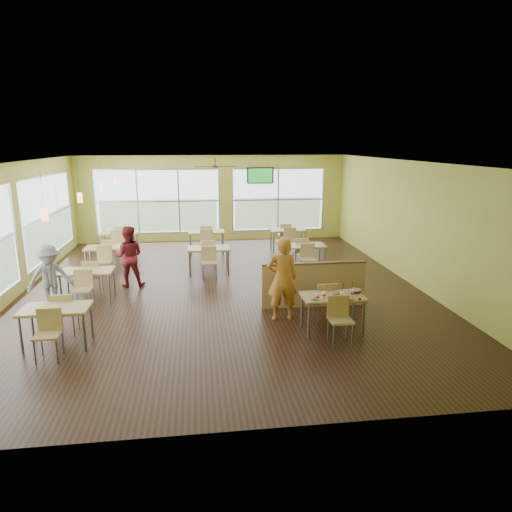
# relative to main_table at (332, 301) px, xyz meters

# --- Properties ---
(room) EXTENTS (12.00, 12.04, 3.20)m
(room) POSITION_rel_main_table_xyz_m (-2.00, 3.00, 0.97)
(room) COLOR black
(room) RESTS_ON ground
(window_bays) EXTENTS (9.24, 10.24, 2.38)m
(window_bays) POSITION_rel_main_table_xyz_m (-4.65, 6.08, 0.85)
(window_bays) COLOR white
(window_bays) RESTS_ON room
(main_table) EXTENTS (1.22, 1.52, 0.87)m
(main_table) POSITION_rel_main_table_xyz_m (0.00, 0.00, 0.00)
(main_table) COLOR tan
(main_table) RESTS_ON floor
(half_wall_divider) EXTENTS (2.40, 0.14, 1.04)m
(half_wall_divider) POSITION_rel_main_table_xyz_m (0.00, 1.45, -0.11)
(half_wall_divider) COLOR tan
(half_wall_divider) RESTS_ON floor
(dining_tables) EXTENTS (6.92, 8.72, 0.87)m
(dining_tables) POSITION_rel_main_table_xyz_m (-3.05, 4.71, -0.00)
(dining_tables) COLOR tan
(dining_tables) RESTS_ON floor
(pendant_lights) EXTENTS (0.11, 7.31, 0.86)m
(pendant_lights) POSITION_rel_main_table_xyz_m (-5.20, 3.68, 1.82)
(pendant_lights) COLOR #2D2119
(pendant_lights) RESTS_ON ceiling
(ceiling_fan) EXTENTS (1.25, 1.25, 0.29)m
(ceiling_fan) POSITION_rel_main_table_xyz_m (-2.00, 6.00, 2.32)
(ceiling_fan) COLOR #2D2119
(ceiling_fan) RESTS_ON ceiling
(tv_backwall) EXTENTS (1.00, 0.07, 0.60)m
(tv_backwall) POSITION_rel_main_table_xyz_m (-0.20, 8.90, 1.82)
(tv_backwall) COLOR black
(tv_backwall) RESTS_ON wall_back
(man_plaid) EXTENTS (0.66, 0.44, 1.79)m
(man_plaid) POSITION_rel_main_table_xyz_m (-0.86, 0.76, 0.26)
(man_plaid) COLOR #D14617
(man_plaid) RESTS_ON floor
(patron_maroon) EXTENTS (0.78, 0.61, 1.59)m
(patron_maroon) POSITION_rel_main_table_xyz_m (-4.38, 3.55, 0.17)
(patron_maroon) COLOR maroon
(patron_maroon) RESTS_ON floor
(patron_grey) EXTENTS (1.11, 0.90, 1.49)m
(patron_grey) POSITION_rel_main_table_xyz_m (-5.88, 2.00, 0.11)
(patron_grey) COLOR slate
(patron_grey) RESTS_ON floor
(cup_blue) EXTENTS (0.09, 0.09, 0.34)m
(cup_blue) POSITION_rel_main_table_xyz_m (-0.37, -0.22, 0.19)
(cup_blue) COLOR white
(cup_blue) RESTS_ON main_table
(cup_yellow) EXTENTS (0.09, 0.09, 0.31)m
(cup_yellow) POSITION_rel_main_table_xyz_m (-0.22, -0.12, 0.18)
(cup_yellow) COLOR white
(cup_yellow) RESTS_ON main_table
(cup_red_near) EXTENTS (0.10, 0.10, 0.35)m
(cup_red_near) POSITION_rel_main_table_xyz_m (0.13, -0.20, 0.19)
(cup_red_near) COLOR white
(cup_red_near) RESTS_ON main_table
(cup_red_far) EXTENTS (0.09, 0.09, 0.33)m
(cup_red_far) POSITION_rel_main_table_xyz_m (0.35, -0.09, 0.19)
(cup_red_far) COLOR white
(cup_red_far) RESTS_ON main_table
(food_basket) EXTENTS (0.26, 0.26, 0.06)m
(food_basket) POSITION_rel_main_table_xyz_m (0.50, 0.13, 0.15)
(food_basket) COLOR black
(food_basket) RESTS_ON main_table
(ketchup_cup) EXTENTS (0.06, 0.06, 0.03)m
(ketchup_cup) POSITION_rel_main_table_xyz_m (0.44, -0.30, 0.13)
(ketchup_cup) COLOR #920A07
(ketchup_cup) RESTS_ON main_table
(wrapper_left) EXTENTS (0.16, 0.15, 0.03)m
(wrapper_left) POSITION_rel_main_table_xyz_m (-0.43, -0.20, 0.14)
(wrapper_left) COLOR tan
(wrapper_left) RESTS_ON main_table
(wrapper_mid) EXTENTS (0.20, 0.18, 0.04)m
(wrapper_mid) POSITION_rel_main_table_xyz_m (0.09, 0.07, 0.14)
(wrapper_mid) COLOR tan
(wrapper_mid) RESTS_ON main_table
(wrapper_right) EXTENTS (0.16, 0.15, 0.04)m
(wrapper_right) POSITION_rel_main_table_xyz_m (0.25, -0.30, 0.14)
(wrapper_right) COLOR tan
(wrapper_right) RESTS_ON main_table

